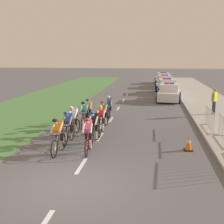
{
  "coord_description": "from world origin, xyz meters",
  "views": [
    {
      "loc": [
        2.48,
        -8.51,
        3.98
      ],
      "look_at": [
        0.49,
        6.43,
        1.1
      ],
      "focal_mm": 48.39,
      "sensor_mm": 36.0,
      "label": 1
    }
  ],
  "objects_px": {
    "cyclist_tenth": "(109,107)",
    "police_car_nearest": "(169,93)",
    "cyclist_fifth": "(73,120)",
    "cyclist_eighth": "(104,114)",
    "police_car_furthest": "(163,79)",
    "cyclist_fourth": "(94,126)",
    "cyclist_second": "(88,134)",
    "cyclist_seventh": "(85,114)",
    "traffic_cone_near": "(189,143)",
    "spectator_closest": "(214,99)",
    "police_car_third": "(164,82)",
    "cyclist_ninth": "(88,111)",
    "police_car_second": "(167,87)",
    "cyclist_sixth": "(101,120)",
    "crowd_barrier_rear": "(210,119)",
    "cyclist_lead": "(58,135)",
    "cyclist_third": "(68,126)"
  },
  "relations": [
    {
      "from": "cyclist_eighth",
      "to": "police_car_furthest",
      "type": "distance_m",
      "value": 26.73
    },
    {
      "from": "police_car_third",
      "to": "cyclist_fourth",
      "type": "bearing_deg",
      "value": -99.46
    },
    {
      "from": "cyclist_seventh",
      "to": "spectator_closest",
      "type": "height_order",
      "value": "spectator_closest"
    },
    {
      "from": "police_car_furthest",
      "to": "cyclist_fourth",
      "type": "bearing_deg",
      "value": -97.83
    },
    {
      "from": "crowd_barrier_rear",
      "to": "police_car_third",
      "type": "bearing_deg",
      "value": 94.1
    },
    {
      "from": "cyclist_seventh",
      "to": "police_car_furthest",
      "type": "xyz_separation_m",
      "value": [
        5.09,
        26.74,
        -0.11
      ]
    },
    {
      "from": "cyclist_fourth",
      "to": "cyclist_sixth",
      "type": "bearing_deg",
      "value": 87.16
    },
    {
      "from": "cyclist_ninth",
      "to": "police_car_third",
      "type": "bearing_deg",
      "value": 76.0
    },
    {
      "from": "cyclist_third",
      "to": "police_car_nearest",
      "type": "bearing_deg",
      "value": 69.24
    },
    {
      "from": "police_car_nearest",
      "to": "crowd_barrier_rear",
      "type": "distance_m",
      "value": 10.72
    },
    {
      "from": "cyclist_second",
      "to": "police_car_nearest",
      "type": "distance_m",
      "value": 15.47
    },
    {
      "from": "cyclist_fourth",
      "to": "cyclist_tenth",
      "type": "distance_m",
      "value": 5.09
    },
    {
      "from": "traffic_cone_near",
      "to": "spectator_closest",
      "type": "height_order",
      "value": "spectator_closest"
    },
    {
      "from": "cyclist_seventh",
      "to": "crowd_barrier_rear",
      "type": "distance_m",
      "value": 6.63
    },
    {
      "from": "cyclist_eighth",
      "to": "cyclist_tenth",
      "type": "relative_size",
      "value": 1.0
    },
    {
      "from": "cyclist_sixth",
      "to": "police_car_nearest",
      "type": "xyz_separation_m",
      "value": [
        3.97,
        12.04,
        -0.11
      ]
    },
    {
      "from": "cyclist_lead",
      "to": "cyclist_sixth",
      "type": "xyz_separation_m",
      "value": [
        1.22,
        3.16,
        0.0
      ]
    },
    {
      "from": "cyclist_eighth",
      "to": "cyclist_ninth",
      "type": "xyz_separation_m",
      "value": [
        -1.03,
        0.77,
        0.0
      ]
    },
    {
      "from": "cyclist_sixth",
      "to": "crowd_barrier_rear",
      "type": "xyz_separation_m",
      "value": [
        5.51,
        1.43,
        -0.14
      ]
    },
    {
      "from": "police_car_furthest",
      "to": "traffic_cone_near",
      "type": "distance_m",
      "value": 29.95
    },
    {
      "from": "crowd_barrier_rear",
      "to": "cyclist_fifth",
      "type": "bearing_deg",
      "value": -165.9
    },
    {
      "from": "cyclist_tenth",
      "to": "police_car_nearest",
      "type": "distance_m",
      "value": 9.36
    },
    {
      "from": "police_car_third",
      "to": "cyclist_ninth",
      "type": "bearing_deg",
      "value": -104.0
    },
    {
      "from": "cyclist_eighth",
      "to": "police_car_second",
      "type": "bearing_deg",
      "value": 75.28
    },
    {
      "from": "cyclist_third",
      "to": "cyclist_fourth",
      "type": "bearing_deg",
      "value": 8.95
    },
    {
      "from": "cyclist_sixth",
      "to": "police_car_furthest",
      "type": "bearing_deg",
      "value": 81.91
    },
    {
      "from": "cyclist_eighth",
      "to": "police_car_furthest",
      "type": "xyz_separation_m",
      "value": [
        4.08,
        26.41,
        -0.11
      ]
    },
    {
      "from": "cyclist_lead",
      "to": "traffic_cone_near",
      "type": "bearing_deg",
      "value": 12.39
    },
    {
      "from": "cyclist_fifth",
      "to": "police_car_nearest",
      "type": "xyz_separation_m",
      "value": [
        5.31,
        12.33,
        -0.11
      ]
    },
    {
      "from": "cyclist_lead",
      "to": "cyclist_eighth",
      "type": "relative_size",
      "value": 1.0
    },
    {
      "from": "cyclist_fifth",
      "to": "cyclist_third",
      "type": "bearing_deg",
      "value": -84.88
    },
    {
      "from": "police_car_second",
      "to": "traffic_cone_near",
      "type": "height_order",
      "value": "police_car_second"
    },
    {
      "from": "police_car_nearest",
      "to": "police_car_second",
      "type": "bearing_deg",
      "value": 89.96
    },
    {
      "from": "cyclist_fifth",
      "to": "cyclist_ninth",
      "type": "xyz_separation_m",
      "value": [
        0.2,
        2.59,
        0.0
      ]
    },
    {
      "from": "cyclist_ninth",
      "to": "crowd_barrier_rear",
      "type": "bearing_deg",
      "value": -7.5
    },
    {
      "from": "cyclist_eighth",
      "to": "spectator_closest",
      "type": "xyz_separation_m",
      "value": [
        6.66,
        4.2,
        0.3
      ]
    },
    {
      "from": "spectator_closest",
      "to": "cyclist_ninth",
      "type": "bearing_deg",
      "value": -155.94
    },
    {
      "from": "cyclist_fourth",
      "to": "cyclist_sixth",
      "type": "distance_m",
      "value": 1.47
    },
    {
      "from": "cyclist_second",
      "to": "cyclist_seventh",
      "type": "distance_m",
      "value": 4.25
    },
    {
      "from": "police_car_nearest",
      "to": "police_car_second",
      "type": "distance_m",
      "value": 5.05
    },
    {
      "from": "cyclist_second",
      "to": "police_car_second",
      "type": "bearing_deg",
      "value": 78.62
    },
    {
      "from": "cyclist_fifth",
      "to": "cyclist_eighth",
      "type": "distance_m",
      "value": 2.2
    },
    {
      "from": "cyclist_sixth",
      "to": "police_car_nearest",
      "type": "bearing_deg",
      "value": 71.75
    },
    {
      "from": "police_car_second",
      "to": "traffic_cone_near",
      "type": "bearing_deg",
      "value": -89.72
    },
    {
      "from": "spectator_closest",
      "to": "police_car_furthest",
      "type": "bearing_deg",
      "value": 96.61
    },
    {
      "from": "cyclist_lead",
      "to": "traffic_cone_near",
      "type": "relative_size",
      "value": 2.69
    },
    {
      "from": "cyclist_third",
      "to": "police_car_third",
      "type": "height_order",
      "value": "police_car_third"
    },
    {
      "from": "cyclist_ninth",
      "to": "cyclist_fourth",
      "type": "bearing_deg",
      "value": -74.25
    },
    {
      "from": "cyclist_fifth",
      "to": "spectator_closest",
      "type": "distance_m",
      "value": 9.93
    },
    {
      "from": "cyclist_lead",
      "to": "cyclist_ninth",
      "type": "relative_size",
      "value": 1.0
    }
  ]
}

